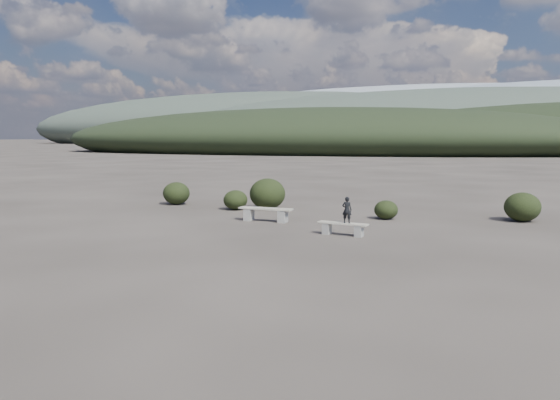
% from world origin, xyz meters
% --- Properties ---
extents(ground, '(1200.00, 1200.00, 0.00)m').
position_xyz_m(ground, '(0.00, 0.00, 0.00)').
color(ground, '#302B26').
rests_on(ground, ground).
extents(bench_left, '(2.01, 0.47, 0.50)m').
position_xyz_m(bench_left, '(-2.02, 5.89, 0.30)').
color(bench_left, gray).
rests_on(bench_left, ground).
extents(bench_right, '(1.62, 0.54, 0.40)m').
position_xyz_m(bench_right, '(1.26, 4.06, 0.24)').
color(bench_right, gray).
rests_on(bench_right, ground).
extents(seated_person, '(0.30, 0.20, 0.82)m').
position_xyz_m(seated_person, '(1.39, 4.04, 0.81)').
color(seated_person, black).
rests_on(seated_person, bench_right).
extents(shrub_a, '(1.02, 1.02, 0.83)m').
position_xyz_m(shrub_a, '(-4.37, 8.48, 0.42)').
color(shrub_a, black).
rests_on(shrub_a, ground).
extents(shrub_b, '(1.53, 1.53, 1.31)m').
position_xyz_m(shrub_b, '(-3.19, 9.17, 0.65)').
color(shrub_b, black).
rests_on(shrub_b, ground).
extents(shrub_c, '(0.88, 0.88, 0.71)m').
position_xyz_m(shrub_c, '(2.01, 7.93, 0.35)').
color(shrub_c, black).
rests_on(shrub_c, ground).
extents(shrub_e, '(1.27, 1.27, 1.06)m').
position_xyz_m(shrub_e, '(6.76, 9.03, 0.53)').
color(shrub_e, black).
rests_on(shrub_e, ground).
extents(shrub_f, '(1.21, 1.21, 1.02)m').
position_xyz_m(shrub_f, '(-7.67, 9.27, 0.51)').
color(shrub_f, black).
rests_on(shrub_f, ground).
extents(mountain_ridges, '(500.00, 400.00, 56.00)m').
position_xyz_m(mountain_ridges, '(-7.48, 339.06, 10.84)').
color(mountain_ridges, black).
rests_on(mountain_ridges, ground).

